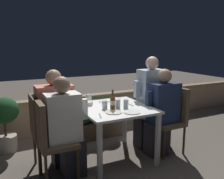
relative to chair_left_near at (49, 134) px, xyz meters
name	(u,v)px	position (x,y,z in m)	size (l,w,h in m)	color
ground_plane	(114,158)	(0.89, 0.15, -0.56)	(16.00, 16.00, 0.00)	#665B51
parapet_wall	(81,111)	(0.89, 1.51, -0.25)	(9.00, 0.18, 0.61)	tan
dining_table	(114,114)	(0.89, 0.15, 0.07)	(0.89, 0.94, 0.72)	white
planter_hedge	(95,116)	(0.96, 1.00, -0.20)	(0.86, 0.47, 0.63)	brown
chair_left_near	(49,134)	(0.00, 0.00, 0.00)	(0.41, 0.41, 0.93)	brown
person_white_polo	(66,128)	(0.20, 0.00, 0.04)	(0.47, 0.26, 1.19)	#282833
chair_left_far	(42,126)	(-0.02, 0.31, 0.00)	(0.41, 0.41, 0.93)	brown
person_coral_top	(58,119)	(0.18, 0.31, 0.06)	(0.51, 0.26, 1.23)	#282833
chair_right_near	(172,114)	(1.74, 0.01, 0.00)	(0.41, 0.41, 0.93)	brown
person_navy_jumper	(161,112)	(1.54, 0.01, 0.05)	(0.49, 0.26, 1.20)	#282833
chair_right_far	(160,109)	(1.75, 0.31, 0.00)	(0.41, 0.41, 0.93)	brown
person_blue_shirt	(149,102)	(1.55, 0.31, 0.13)	(0.47, 0.26, 1.36)	#282833
beer_bottle	(113,102)	(0.82, 0.06, 0.26)	(0.07, 0.07, 0.25)	brown
plate_0	(114,112)	(0.76, -0.07, 0.17)	(0.21, 0.21, 0.01)	silver
plate_1	(132,112)	(0.96, -0.17, 0.17)	(0.21, 0.21, 0.01)	white
bowl_0	(116,99)	(1.06, 0.45, 0.19)	(0.14, 0.14, 0.04)	beige
bowl_1	(87,103)	(0.60, 0.39, 0.20)	(0.15, 0.15, 0.05)	beige
glass_cup_0	(126,104)	(0.99, 0.04, 0.22)	(0.06, 0.06, 0.11)	silver
glass_cup_1	(118,104)	(0.90, 0.08, 0.22)	(0.06, 0.06, 0.11)	silver
glass_cup_2	(89,98)	(0.69, 0.56, 0.22)	(0.08, 0.08, 0.11)	silver
glass_cup_3	(105,105)	(0.74, 0.12, 0.22)	(0.07, 0.07, 0.10)	silver
fork_0	(130,104)	(1.13, 0.16, 0.17)	(0.02, 0.17, 0.01)	silver
fork_1	(105,102)	(0.89, 0.44, 0.17)	(0.16, 0.09, 0.01)	silver
fork_2	(100,116)	(0.56, -0.13, 0.17)	(0.07, 0.17, 0.01)	silver
potted_plant	(4,119)	(-0.41, 1.05, -0.07)	(0.42, 0.42, 0.79)	#B2A899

